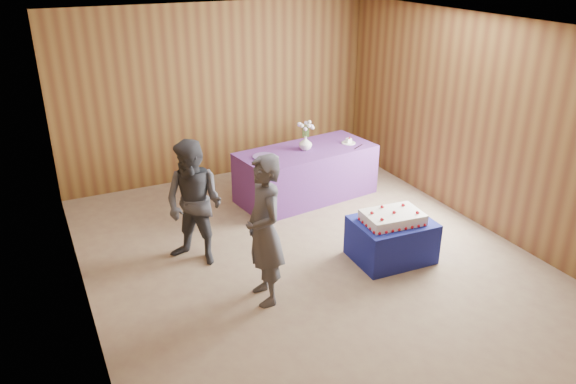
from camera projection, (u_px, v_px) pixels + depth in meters
ground at (307, 257)px, 6.77m from camera, size 6.00×6.00×0.00m
room_shell at (309, 112)px, 6.04m from camera, size 5.04×6.04×2.72m
cake_table at (391, 239)px, 6.65m from camera, size 0.93×0.74×0.50m
serving_table at (306, 173)px, 8.24m from camera, size 2.10×1.15×0.75m
sheet_cake at (393, 217)px, 6.49m from camera, size 0.74×0.54×0.16m
vase at (305, 143)px, 8.04m from camera, size 0.23×0.23×0.20m
flower_spray at (306, 126)px, 7.93m from camera, size 0.25×0.25×0.19m
platter at (265, 157)px, 7.77m from camera, size 0.41×0.41×0.02m
plate at (348, 143)px, 8.33m from camera, size 0.25×0.25×0.01m
cake_slice at (349, 140)px, 8.31m from camera, size 0.08×0.08×0.09m
knife at (358, 147)px, 8.18m from camera, size 0.24×0.15×0.00m
guest_left at (264, 231)px, 5.66m from camera, size 0.43×0.62×1.61m
guest_right at (194, 204)px, 6.39m from camera, size 0.91×0.92×1.50m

